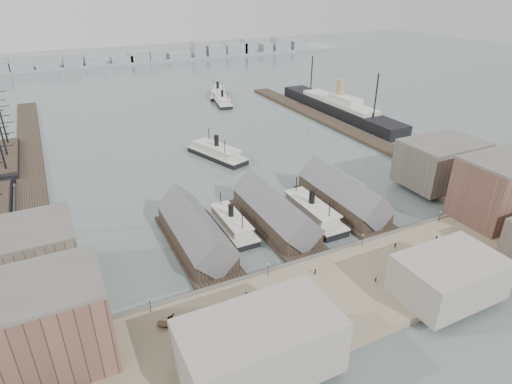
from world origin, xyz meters
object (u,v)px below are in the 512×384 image
tram (496,219)px  horse_cart_center (298,293)px  ferry_docked_west (231,223)px  horse_cart_left (169,319)px  ocean_steamer (339,107)px  horse_cart_right (414,257)px

tram → horse_cart_center: size_ratio=1.98×
ferry_docked_west → horse_cart_left: bearing=-131.6°
ocean_steamer → horse_cart_center: 163.67m
tram → horse_cart_center: bearing=174.4°
horse_cart_left → horse_cart_right: 66.21m
ferry_docked_west → horse_cart_left: size_ratio=5.60×
ocean_steamer → tram: bearing=-104.5°
ocean_steamer → tram: size_ratio=10.41×
tram → ferry_docked_west: bearing=146.5°
ferry_docked_west → horse_cart_left: (-29.15, -32.84, 0.65)m
ferry_docked_west → horse_cart_right: bearing=-46.8°
tram → horse_cart_left: bearing=171.1°
ocean_steamer → horse_cart_left: size_ratio=21.84×
horse_cart_left → horse_cart_center: horse_cart_center is taller
tram → horse_cart_center: (-72.02, -1.76, -0.90)m
ferry_docked_west → tram: (72.77, -36.33, 1.56)m
tram → horse_cart_right: bearing=177.4°
ocean_steamer → tram: ocean_steamer is taller
horse_cart_left → horse_cart_center: bearing=-65.3°
ferry_docked_west → horse_cart_right: size_ratio=5.46×
ocean_steamer → horse_cart_left: (-134.15, -120.92, -1.50)m
ocean_steamer → horse_cart_left: bearing=-138.0°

